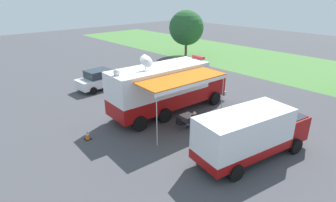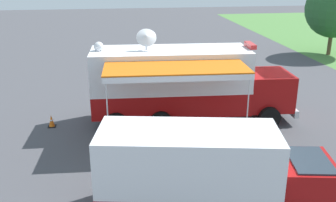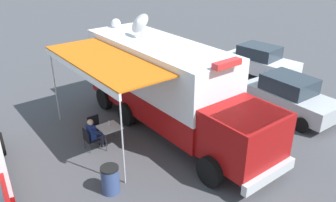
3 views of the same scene
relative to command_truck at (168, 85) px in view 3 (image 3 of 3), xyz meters
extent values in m
plane|color=#47474C|center=(-0.07, -0.74, -1.94)|extent=(100.00, 100.00, 0.00)
cube|color=silver|center=(-2.23, 1.07, -1.94)|extent=(0.38, 4.80, 0.01)
cube|color=#9E0F0F|center=(-0.07, -0.74, -0.79)|extent=(2.88, 7.32, 1.10)
cube|color=white|center=(-0.07, -0.74, 0.61)|extent=(2.88, 7.32, 1.70)
cube|color=white|center=(-0.07, -0.74, -0.24)|extent=(2.90, 7.34, 0.10)
cube|color=#9E0F0F|center=(0.18, 3.90, -0.49)|extent=(2.41, 2.22, 1.70)
cube|color=#28333D|center=(0.19, 4.10, 0.01)|extent=(2.23, 1.58, 0.70)
cube|color=silver|center=(0.24, 5.03, -1.39)|extent=(2.38, 0.33, 0.36)
cylinder|color=black|center=(-1.08, 3.77, -1.44)|extent=(0.35, 1.01, 1.00)
cylinder|color=black|center=(1.41, 3.63, -1.44)|extent=(0.35, 1.01, 1.00)
cylinder|color=black|center=(-1.35, -1.22, -1.44)|extent=(0.35, 1.01, 1.00)
cylinder|color=black|center=(1.15, -1.35, -1.44)|extent=(0.35, 1.01, 1.00)
cylinder|color=black|center=(-1.46, -3.19, -1.44)|extent=(0.35, 1.01, 1.00)
cylinder|color=black|center=(1.04, -3.33, -1.44)|extent=(0.35, 1.01, 1.00)
cube|color=white|center=(-0.07, -0.74, 1.51)|extent=(2.88, 7.32, 0.10)
cube|color=red|center=(0.12, 2.95, 1.68)|extent=(1.11, 0.34, 0.20)
cylinder|color=silver|center=(-0.13, -1.82, 1.78)|extent=(0.10, 0.10, 0.45)
cone|color=silver|center=(0.02, -1.83, 2.19)|extent=(0.76, 0.94, 0.81)
sphere|color=white|center=(-0.24, -3.94, 1.74)|extent=(0.44, 0.44, 0.44)
cube|color=orange|center=(2.27, -0.87, 1.31)|extent=(2.51, 5.87, 0.06)
cube|color=white|center=(3.33, -0.93, 1.17)|extent=(0.39, 5.76, 0.24)
cylinder|color=silver|center=(3.42, 1.80, -0.32)|extent=(0.05, 0.05, 3.25)
cylinder|color=silver|center=(3.13, -3.65, -0.32)|extent=(0.05, 0.05, 3.25)
cube|color=silver|center=(2.50, -0.53, -1.23)|extent=(0.84, 0.84, 0.03)
cylinder|color=#333338|center=(2.15, -0.14, -1.59)|extent=(0.03, 0.03, 0.70)
cylinder|color=#333338|center=(2.89, -0.18, -1.59)|extent=(0.03, 0.03, 0.70)
cylinder|color=#333338|center=(2.11, -0.88, -1.59)|extent=(0.03, 0.03, 0.70)
cylinder|color=#333338|center=(2.85, -0.92, -1.59)|extent=(0.03, 0.03, 0.70)
cylinder|color=silver|center=(2.46, -0.59, -1.11)|extent=(0.07, 0.07, 0.20)
cylinder|color=white|center=(2.46, -0.59, -1.00)|extent=(0.04, 0.04, 0.02)
cube|color=black|center=(3.20, -0.65, -1.52)|extent=(0.51, 0.51, 0.04)
cube|color=black|center=(3.42, -0.66, -1.29)|extent=(0.07, 0.48, 0.44)
cylinder|color=#333338|center=(2.97, -0.85, -1.73)|extent=(0.02, 0.02, 0.42)
cylinder|color=#333338|center=(2.99, -0.41, -1.73)|extent=(0.02, 0.02, 0.42)
cylinder|color=#333338|center=(3.41, -0.88, -1.73)|extent=(0.02, 0.02, 0.42)
cylinder|color=#333338|center=(3.43, -0.44, -1.73)|extent=(0.02, 0.02, 0.42)
cube|color=black|center=(2.66, -1.28, -1.52)|extent=(0.51, 0.51, 0.04)
cube|color=black|center=(2.65, -1.50, -1.29)|extent=(0.48, 0.07, 0.44)
cylinder|color=#333338|center=(2.45, -1.05, -1.73)|extent=(0.02, 0.02, 0.42)
cylinder|color=#333338|center=(2.89, -1.07, -1.73)|extent=(0.02, 0.02, 0.42)
cylinder|color=#333338|center=(2.43, -1.49, -1.73)|extent=(0.02, 0.02, 0.42)
cylinder|color=#333338|center=(2.87, -1.51, -1.73)|extent=(0.02, 0.02, 0.42)
cube|color=navy|center=(3.20, -0.65, -1.22)|extent=(0.26, 0.37, 0.56)
sphere|color=beige|center=(3.20, -0.65, -0.80)|extent=(0.22, 0.22, 0.22)
cylinder|color=navy|center=(3.07, -0.87, -1.18)|extent=(0.43, 0.11, 0.34)
cylinder|color=navy|center=(3.09, -0.41, -1.18)|extent=(0.43, 0.11, 0.34)
cylinder|color=#2D334C|center=(3.02, -0.74, -1.50)|extent=(0.39, 0.15, 0.13)
cylinder|color=#2D334C|center=(2.84, -0.73, -1.73)|extent=(0.11, 0.11, 0.42)
cube|color=black|center=(2.78, -0.72, -1.91)|extent=(0.25, 0.11, 0.07)
cylinder|color=#2D334C|center=(3.03, -0.54, -1.50)|extent=(0.39, 0.15, 0.13)
cylinder|color=#2D334C|center=(2.85, -0.53, -1.73)|extent=(0.11, 0.11, 0.42)
cube|color=black|center=(2.79, -0.52, -1.91)|extent=(0.25, 0.11, 0.07)
cylinder|color=#384C7F|center=(3.99, 1.86, -1.52)|extent=(0.56, 0.56, 0.85)
cylinder|color=black|center=(3.99, 1.86, -1.06)|extent=(0.57, 0.57, 0.06)
cube|color=black|center=(-0.17, -6.30, -1.93)|extent=(0.36, 0.36, 0.03)
cone|color=orange|center=(-0.17, -6.30, -1.64)|extent=(0.26, 0.26, 0.55)
cylinder|color=white|center=(-0.17, -6.30, -1.61)|extent=(0.17, 0.17, 0.06)
cylinder|color=black|center=(5.90, -2.55, -1.52)|extent=(0.41, 0.87, 0.84)
cube|color=#B2B5BA|center=(-4.88, 2.61, -1.24)|extent=(2.15, 4.34, 0.76)
cube|color=#28333D|center=(-4.90, 2.46, -0.52)|extent=(1.77, 2.23, 0.68)
cylinder|color=black|center=(-5.67, 3.98, -1.62)|extent=(0.27, 0.66, 0.64)
cylinder|color=black|center=(-3.88, 3.83, -1.62)|extent=(0.27, 0.66, 0.64)
cylinder|color=black|center=(-5.89, 1.39, -1.62)|extent=(0.27, 0.66, 0.64)
cylinder|color=black|center=(-4.10, 1.23, -1.62)|extent=(0.27, 0.66, 0.64)
cube|color=silver|center=(-7.94, -1.10, -1.24)|extent=(2.04, 4.30, 0.76)
cube|color=#28333D|center=(-7.93, -1.25, -0.52)|extent=(1.72, 2.19, 0.68)
cylinder|color=black|center=(-8.92, 0.15, -1.62)|extent=(0.26, 0.65, 0.64)
cylinder|color=black|center=(-7.12, 0.25, -1.62)|extent=(0.26, 0.65, 0.64)
cylinder|color=black|center=(-8.77, -2.45, -1.62)|extent=(0.26, 0.65, 0.64)
cylinder|color=black|center=(-6.97, -2.35, -1.62)|extent=(0.26, 0.65, 0.64)
camera|label=1|loc=(13.62, -12.25, 6.27)|focal=29.10mm
camera|label=2|loc=(17.09, -3.37, 5.24)|focal=41.57mm
camera|label=3|loc=(8.15, 9.38, 5.17)|focal=36.31mm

